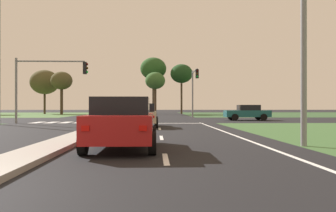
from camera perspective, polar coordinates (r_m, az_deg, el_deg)
The scene contains 29 objects.
ground_plane at distance 34.78m, azimuth -7.42°, elevation -2.24°, with size 200.00×200.00×0.00m, color black.
grass_verge_far_right at distance 63.17m, azimuth 18.57°, elevation -1.25°, with size 35.00×35.00×0.01m, color #2D4C28.
median_island_near at distance 15.98m, azimuth -13.80°, elevation -4.57°, with size 1.20×22.00×0.14m, color gray.
median_island_far at distance 59.70m, azimuth -5.18°, elevation -1.26°, with size 1.20×36.00×0.14m, color gray.
lane_dash_near at distance 8.99m, azimuth -0.38°, elevation -8.52°, with size 0.14×2.00×0.01m, color silver.
lane_dash_second at distance 14.95m, azimuth -1.06°, elevation -5.13°, with size 0.14×2.00×0.01m, color silver.
lane_dash_third at distance 20.94m, azimuth -1.35°, elevation -3.68°, with size 0.14×2.00×0.01m, color silver.
edge_line_right at distance 17.04m, azimuth 10.21°, elevation -4.51°, with size 0.14×24.00×0.01m, color silver.
stop_bar_near at distance 27.64m, azimuth -0.90°, elevation -2.80°, with size 6.40×0.50×0.01m, color silver.
crosswalk_bar_near at distance 30.97m, azimuth -20.22°, elevation -2.50°, with size 0.70×2.80×0.01m, color silver.
crosswalk_bar_second at distance 30.63m, azimuth -18.18°, elevation -2.53°, with size 0.70×2.80×0.01m, color silver.
crosswalk_bar_third at distance 30.33m, azimuth -16.09°, elevation -2.55°, with size 0.70×2.80×0.01m, color silver.
crosswalk_bar_fourth at distance 30.07m, azimuth -13.96°, elevation -2.57°, with size 0.70×2.80×0.01m, color silver.
crosswalk_bar_fifth at distance 29.86m, azimuth -11.80°, elevation -2.59°, with size 0.70×2.80×0.01m, color silver.
crosswalk_bar_sixth at distance 29.69m, azimuth -9.60°, elevation -2.61°, with size 0.70×2.80×0.01m, color silver.
crosswalk_bar_seventh at distance 29.56m, azimuth -7.39°, elevation -2.62°, with size 0.70×2.80×0.01m, color silver.
car_teal_near at distance 34.72m, azimuth 12.63°, elevation -1.00°, with size 4.27×1.99×1.47m.
car_red_second at distance 11.08m, azimuth -7.36°, elevation -2.70°, with size 2.10×4.38×1.60m.
car_beige_third at distance 22.99m, azimuth -4.23°, elevation -1.44°, with size 2.08×4.54×1.51m.
car_navy_fourth at distance 46.12m, azimuth -9.07°, elevation -0.69°, with size 2.02×4.53×1.61m.
traffic_signal_far_right at distance 39.76m, azimuth 4.24°, elevation 3.52°, with size 0.32×4.82×5.50m.
traffic_signal_near_left at distance 29.39m, azimuth -19.24°, elevation 4.38°, with size 5.67×0.32×5.11m.
street_lamp_near at distance 13.01m, azimuth 20.04°, elevation 15.56°, with size 2.57×0.49×8.55m.
pedestrian_at_median at distance 45.42m, azimuth -6.10°, elevation -0.26°, with size 0.34×0.34×1.69m.
treeline_second at distance 65.95m, azimuth -19.22°, elevation 3.64°, with size 5.02×5.02×7.72m.
treeline_third at distance 60.97m, azimuth -16.74°, elevation 3.85°, with size 3.50×3.50×7.06m.
treeline_fourth at distance 58.13m, azimuth -2.07°, elevation 4.01°, with size 3.27×3.27×6.93m.
treeline_fifth at distance 63.93m, azimuth -2.38°, elevation 5.98°, with size 4.67×4.67×10.09m.
treeline_sixth at distance 61.54m, azimuth 2.19°, elevation 5.18°, with size 3.84×3.84×8.63m.
Camera 1 is at (3.24, -4.60, 1.33)m, focal length 37.91 mm.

